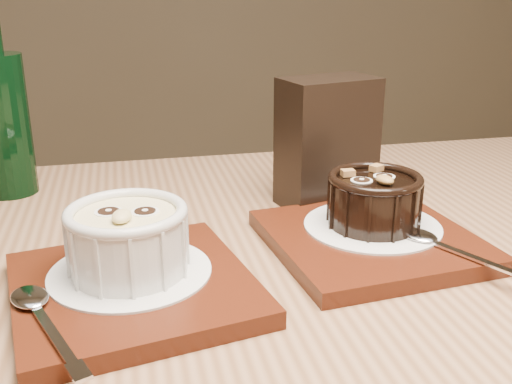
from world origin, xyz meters
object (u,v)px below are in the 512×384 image
tray_left (134,288)px  tray_right (370,240)px  condiment_stand (327,143)px  ramekin_dark (374,198)px  ramekin_white (128,237)px  green_bottle (2,119)px

tray_left → tray_right: 0.22m
tray_left → condiment_stand: bearing=35.8°
tray_left → ramekin_dark: 0.24m
ramekin_dark → condiment_stand: bearing=81.1°
ramekin_white → tray_right: size_ratio=0.53×
ramekin_white → green_bottle: bearing=128.1°
ramekin_dark → condiment_stand: 0.11m
ramekin_white → ramekin_dark: bearing=23.8°
tray_left → green_bottle: size_ratio=0.80×
tray_left → tray_right: (0.22, 0.04, 0.00)m
ramekin_white → green_bottle: (-0.12, 0.27, 0.04)m
tray_right → ramekin_dark: 0.04m
condiment_stand → tray_left: bearing=-144.2°
tray_right → green_bottle: size_ratio=0.80×
tray_right → condiment_stand: condiment_stand is taller
ramekin_white → tray_right: ramekin_white is taller
ramekin_dark → green_bottle: green_bottle is taller
ramekin_white → green_bottle: green_bottle is taller
green_bottle → tray_left: bearing=-66.9°
tray_left → tray_right: size_ratio=1.00×
condiment_stand → green_bottle: size_ratio=0.62×
ramekin_white → green_bottle: size_ratio=0.43×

